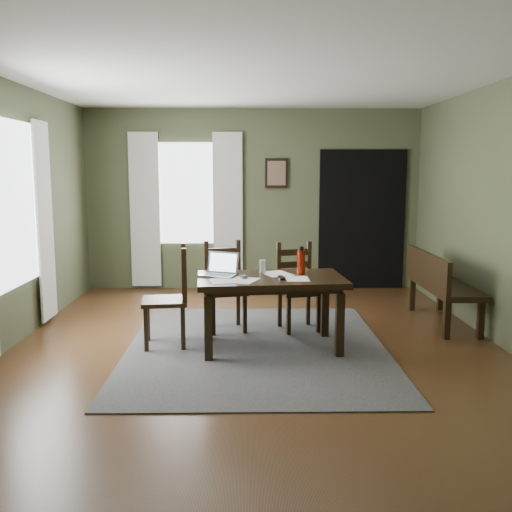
{
  "coord_description": "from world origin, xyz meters",
  "views": [
    {
      "loc": [
        -0.1,
        -5.61,
        1.79
      ],
      "look_at": [
        0.0,
        0.3,
        0.9
      ],
      "focal_mm": 40.0,
      "sensor_mm": 36.0,
      "label": 1
    }
  ],
  "objects_px": {
    "chair_end": "(170,298)",
    "chair_back_left": "(225,287)",
    "laptop": "(220,269)",
    "bench": "(438,281)",
    "chair_back_right": "(297,288)",
    "dining_table": "(271,286)",
    "water_bottle": "(301,261)"
  },
  "relations": [
    {
      "from": "chair_end",
      "to": "chair_back_left",
      "type": "distance_m",
      "value": 0.8
    },
    {
      "from": "chair_back_left",
      "to": "laptop",
      "type": "distance_m",
      "value": 0.68
    },
    {
      "from": "bench",
      "to": "chair_back_right",
      "type": "bearing_deg",
      "value": 97.6
    },
    {
      "from": "chair_back_left",
      "to": "bench",
      "type": "height_order",
      "value": "chair_back_left"
    },
    {
      "from": "chair_back_right",
      "to": "dining_table",
      "type": "bearing_deg",
      "value": -128.6
    },
    {
      "from": "chair_end",
      "to": "water_bottle",
      "type": "distance_m",
      "value": 1.39
    },
    {
      "from": "chair_back_left",
      "to": "laptop",
      "type": "bearing_deg",
      "value": -105.22
    },
    {
      "from": "dining_table",
      "to": "chair_end",
      "type": "bearing_deg",
      "value": 170.23
    },
    {
      "from": "dining_table",
      "to": "chair_back_right",
      "type": "xyz_separation_m",
      "value": [
        0.33,
        0.7,
        -0.17
      ]
    },
    {
      "from": "water_bottle",
      "to": "chair_back_left",
      "type": "bearing_deg",
      "value": 145.89
    },
    {
      "from": "bench",
      "to": "chair_back_left",
      "type": "bearing_deg",
      "value": 95.32
    },
    {
      "from": "chair_end",
      "to": "water_bottle",
      "type": "height_order",
      "value": "chair_end"
    },
    {
      "from": "chair_back_left",
      "to": "chair_end",
      "type": "bearing_deg",
      "value": -145.22
    },
    {
      "from": "chair_end",
      "to": "laptop",
      "type": "xyz_separation_m",
      "value": [
        0.52,
        -0.01,
        0.29
      ]
    },
    {
      "from": "chair_end",
      "to": "bench",
      "type": "relative_size",
      "value": 0.68
    },
    {
      "from": "chair_back_right",
      "to": "bench",
      "type": "bearing_deg",
      "value": -5.64
    },
    {
      "from": "chair_back_left",
      "to": "water_bottle",
      "type": "xyz_separation_m",
      "value": [
        0.8,
        -0.54,
        0.38
      ]
    },
    {
      "from": "dining_table",
      "to": "water_bottle",
      "type": "height_order",
      "value": "water_bottle"
    },
    {
      "from": "chair_end",
      "to": "bench",
      "type": "distance_m",
      "value": 3.14
    },
    {
      "from": "water_bottle",
      "to": "chair_end",
      "type": "bearing_deg",
      "value": -177.75
    },
    {
      "from": "dining_table",
      "to": "bench",
      "type": "bearing_deg",
      "value": 20.5
    },
    {
      "from": "chair_end",
      "to": "chair_back_right",
      "type": "distance_m",
      "value": 1.48
    },
    {
      "from": "chair_back_right",
      "to": "bench",
      "type": "xyz_separation_m",
      "value": [
        1.67,
        0.22,
        0.03
      ]
    },
    {
      "from": "chair_back_right",
      "to": "water_bottle",
      "type": "height_order",
      "value": "water_bottle"
    },
    {
      "from": "chair_end",
      "to": "chair_back_right",
      "type": "relative_size",
      "value": 1.05
    },
    {
      "from": "dining_table",
      "to": "chair_back_right",
      "type": "bearing_deg",
      "value": 60.35
    },
    {
      "from": "chair_back_right",
      "to": "chair_back_left",
      "type": "bearing_deg",
      "value": 167.36
    },
    {
      "from": "dining_table",
      "to": "laptop",
      "type": "height_order",
      "value": "laptop"
    },
    {
      "from": "chair_back_left",
      "to": "laptop",
      "type": "relative_size",
      "value": 2.37
    },
    {
      "from": "chair_back_left",
      "to": "water_bottle",
      "type": "distance_m",
      "value": 1.04
    },
    {
      "from": "laptop",
      "to": "water_bottle",
      "type": "bearing_deg",
      "value": 27.29
    },
    {
      "from": "chair_back_left",
      "to": "water_bottle",
      "type": "height_order",
      "value": "water_bottle"
    }
  ]
}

